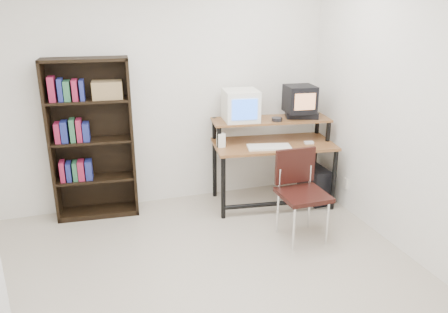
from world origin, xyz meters
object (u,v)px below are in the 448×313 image
object	(u,v)px
computer_desk	(273,145)
school_chair	(300,185)
pc_tower	(314,184)
crt_monitor	(241,106)
bookshelf	(92,138)
crt_tv	(300,99)

from	to	relation	value
computer_desk	school_chair	distance (m)	0.83
pc_tower	school_chair	world-z (taller)	school_chair
crt_monitor	school_chair	world-z (taller)	crt_monitor
school_chair	bookshelf	world-z (taller)	bookshelf
crt_monitor	bookshelf	xyz separation A→B (m)	(-1.62, 0.15, -0.26)
crt_tv	bookshelf	distance (m)	2.33
crt_tv	pc_tower	xyz separation A→B (m)	(0.16, -0.17, -0.99)
crt_monitor	pc_tower	size ratio (longest dim) A/B	0.93
crt_tv	school_chair	size ratio (longest dim) A/B	0.40
crt_monitor	crt_tv	distance (m)	0.69
computer_desk	bookshelf	distance (m)	1.99
computer_desk	bookshelf	size ratio (longest dim) A/B	0.83
crt_monitor	bookshelf	world-z (taller)	bookshelf
computer_desk	pc_tower	xyz separation A→B (m)	(0.50, -0.12, -0.49)
computer_desk	crt_tv	bearing A→B (deg)	17.34
crt_tv	school_chair	distance (m)	1.16
school_chair	bookshelf	size ratio (longest dim) A/B	0.51
crt_monitor	pc_tower	distance (m)	1.28
crt_tv	crt_monitor	bearing A→B (deg)	177.93
computer_desk	crt_monitor	size ratio (longest dim) A/B	3.38
computer_desk	school_chair	world-z (taller)	computer_desk
school_chair	bookshelf	xyz separation A→B (m)	(-1.89, 1.12, 0.34)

